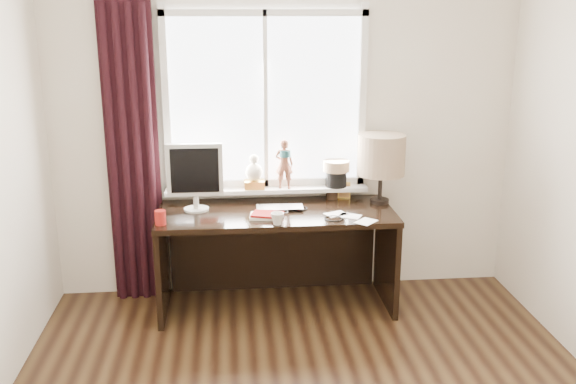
{
  "coord_description": "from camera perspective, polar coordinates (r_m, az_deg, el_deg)",
  "views": [
    {
      "loc": [
        -0.43,
        -2.76,
        2.16
      ],
      "look_at": [
        -0.05,
        1.25,
        1.0
      ],
      "focal_mm": 40.0,
      "sensor_mm": 36.0,
      "label": 1
    }
  ],
  "objects": [
    {
      "name": "desk",
      "position": [
        4.79,
        -1.13,
        -4.12
      ],
      "size": [
        1.7,
        0.7,
        0.75
      ],
      "color": "black",
      "rests_on": "floor"
    },
    {
      "name": "laptop",
      "position": [
        4.64,
        -0.7,
        -1.43
      ],
      "size": [
        0.35,
        0.23,
        0.03
      ],
      "primitive_type": "imported",
      "rotation": [
        0.0,
        0.0,
        -0.04
      ],
      "color": "silver",
      "rests_on": "desk"
    },
    {
      "name": "window",
      "position": [
        4.79,
        -1.82,
        5.78
      ],
      "size": [
        1.52,
        0.21,
        1.4
      ],
      "color": "white",
      "rests_on": "ground"
    },
    {
      "name": "notebook_stack",
      "position": [
        4.48,
        -1.93,
        -2.09
      ],
      "size": [
        0.25,
        0.2,
        0.03
      ],
      "color": "beige",
      "rests_on": "desk"
    },
    {
      "name": "curtain",
      "position": [
        4.83,
        -13.65,
        3.13
      ],
      "size": [
        0.38,
        0.09,
        2.25
      ],
      "color": "black",
      "rests_on": "floor"
    },
    {
      "name": "table_lamp",
      "position": [
        4.77,
        8.3,
        3.23
      ],
      "size": [
        0.35,
        0.35,
        0.52
      ],
      "color": "black",
      "rests_on": "desk"
    },
    {
      "name": "brush_holder",
      "position": [
        4.91,
        3.94,
        0.11
      ],
      "size": [
        0.09,
        0.09,
        0.25
      ],
      "color": "black",
      "rests_on": "desk"
    },
    {
      "name": "loose_papers",
      "position": [
        4.5,
        5.57,
        -2.24
      ],
      "size": [
        0.36,
        0.36,
        0.0
      ],
      "color": "white",
      "rests_on": "desk"
    },
    {
      "name": "desk_cables",
      "position": [
        4.57,
        2.09,
        -1.85
      ],
      "size": [
        0.42,
        0.41,
        0.01
      ],
      "color": "black",
      "rests_on": "desk"
    },
    {
      "name": "mug",
      "position": [
        4.32,
        -0.96,
        -2.35
      ],
      "size": [
        0.12,
        0.12,
        0.09
      ],
      "primitive_type": "imported",
      "rotation": [
        0.0,
        0.0,
        1.03
      ],
      "color": "white",
      "rests_on": "desk"
    },
    {
      "name": "wall_back",
      "position": [
        4.85,
        -0.24,
        5.87
      ],
      "size": [
        3.5,
        0.0,
        2.6
      ],
      "primitive_type": "cube",
      "rotation": [
        1.57,
        0.0,
        0.0
      ],
      "color": "beige",
      "rests_on": "ground"
    },
    {
      "name": "icon_frame",
      "position": [
        4.92,
        4.99,
        0.16
      ],
      "size": [
        0.1,
        0.04,
        0.13
      ],
      "color": "gold",
      "rests_on": "desk"
    },
    {
      "name": "red_cup",
      "position": [
        4.4,
        -11.28,
        -2.24
      ],
      "size": [
        0.07,
        0.07,
        0.1
      ],
      "primitive_type": "cylinder",
      "color": "#A41A14",
      "rests_on": "desk"
    },
    {
      "name": "monitor",
      "position": [
        4.61,
        -8.28,
        1.69
      ],
      "size": [
        0.4,
        0.18,
        0.49
      ],
      "color": "beige",
      "rests_on": "desk"
    }
  ]
}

